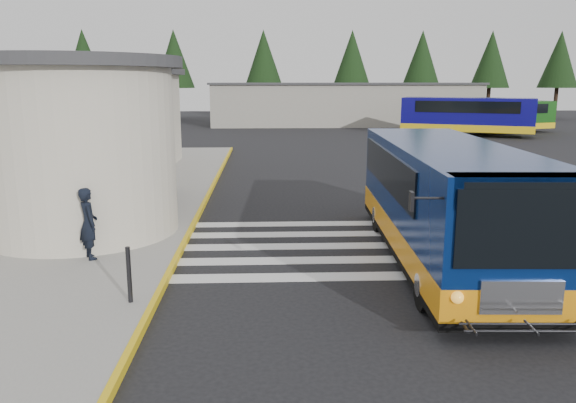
{
  "coord_description": "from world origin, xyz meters",
  "views": [
    {
      "loc": [
        -1.86,
        -15.08,
        4.28
      ],
      "look_at": [
        -1.28,
        -0.5,
        1.16
      ],
      "focal_mm": 35.0,
      "sensor_mm": 36.0,
      "label": 1
    }
  ],
  "objects_px": {
    "pedestrian_a": "(88,223)",
    "pedestrian_b": "(99,209)",
    "bollard": "(129,275)",
    "transit_bus": "(446,206)",
    "far_bus_b": "(505,115)",
    "far_bus_a": "(467,115)"
  },
  "relations": [
    {
      "from": "pedestrian_b",
      "to": "bollard",
      "type": "bearing_deg",
      "value": 4.02
    },
    {
      "from": "transit_bus",
      "to": "far_bus_b",
      "type": "relative_size",
      "value": 1.1
    },
    {
      "from": "pedestrian_a",
      "to": "far_bus_b",
      "type": "distance_m",
      "value": 42.21
    },
    {
      "from": "bollard",
      "to": "far_bus_b",
      "type": "distance_m",
      "value": 43.66
    },
    {
      "from": "pedestrian_a",
      "to": "bollard",
      "type": "bearing_deg",
      "value": 179.83
    },
    {
      "from": "pedestrian_b",
      "to": "far_bus_b",
      "type": "distance_m",
      "value": 40.83
    },
    {
      "from": "pedestrian_a",
      "to": "pedestrian_b",
      "type": "xyz_separation_m",
      "value": [
        -0.32,
        1.96,
        -0.09
      ]
    },
    {
      "from": "far_bus_a",
      "to": "far_bus_b",
      "type": "height_order",
      "value": "far_bus_a"
    },
    {
      "from": "pedestrian_a",
      "to": "pedestrian_b",
      "type": "bearing_deg",
      "value": -20.39
    },
    {
      "from": "pedestrian_b",
      "to": "bollard",
      "type": "xyz_separation_m",
      "value": [
        1.91,
        -4.76,
        -0.22
      ]
    },
    {
      "from": "far_bus_a",
      "to": "far_bus_b",
      "type": "relative_size",
      "value": 1.13
    },
    {
      "from": "pedestrian_b",
      "to": "bollard",
      "type": "relative_size",
      "value": 1.4
    },
    {
      "from": "pedestrian_a",
      "to": "bollard",
      "type": "relative_size",
      "value": 1.56
    },
    {
      "from": "pedestrian_a",
      "to": "far_bus_a",
      "type": "height_order",
      "value": "far_bus_a"
    },
    {
      "from": "transit_bus",
      "to": "far_bus_a",
      "type": "relative_size",
      "value": 0.98
    },
    {
      "from": "pedestrian_b",
      "to": "far_bus_b",
      "type": "xyz_separation_m",
      "value": [
        24.9,
        32.35,
        0.57
      ]
    },
    {
      "from": "pedestrian_a",
      "to": "far_bus_a",
      "type": "xyz_separation_m",
      "value": [
        20.42,
        31.83,
        0.7
      ]
    },
    {
      "from": "pedestrian_a",
      "to": "far_bus_b",
      "type": "xyz_separation_m",
      "value": [
        24.57,
        34.31,
        0.49
      ]
    },
    {
      "from": "transit_bus",
      "to": "far_bus_a",
      "type": "xyz_separation_m",
      "value": [
        11.9,
        31.86,
        0.35
      ]
    },
    {
      "from": "transit_bus",
      "to": "pedestrian_a",
      "type": "xyz_separation_m",
      "value": [
        -8.52,
        0.03,
        -0.35
      ]
    },
    {
      "from": "pedestrian_b",
      "to": "pedestrian_a",
      "type": "bearing_deg",
      "value": -8.49
    },
    {
      "from": "transit_bus",
      "to": "far_bus_a",
      "type": "distance_m",
      "value": 34.02
    }
  ]
}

